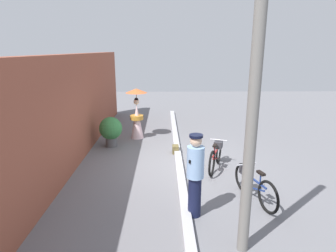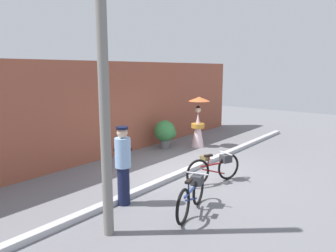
# 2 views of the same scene
# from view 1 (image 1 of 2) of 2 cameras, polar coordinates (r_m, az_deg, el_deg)

# --- Properties ---
(ground_plane) EXTENTS (30.00, 30.00, 0.00)m
(ground_plane) POSITION_cam_1_polar(r_m,az_deg,el_deg) (8.54, 2.15, -7.49)
(ground_plane) COLOR slate
(building_wall) EXTENTS (14.00, 0.40, 3.14)m
(building_wall) POSITION_cam_1_polar(r_m,az_deg,el_deg) (8.50, -19.20, 2.63)
(building_wall) COLOR brown
(building_wall) RESTS_ON ground_plane
(sidewalk_curb) EXTENTS (14.00, 0.20, 0.12)m
(sidewalk_curb) POSITION_cam_1_polar(r_m,az_deg,el_deg) (8.52, 2.15, -7.12)
(sidewalk_curb) COLOR #B2B2B7
(sidewalk_curb) RESTS_ON ground_plane
(bicycle_near_officer) EXTENTS (1.60, 0.70, 0.77)m
(bicycle_near_officer) POSITION_cam_1_polar(r_m,az_deg,el_deg) (8.22, 9.49, -5.64)
(bicycle_near_officer) COLOR black
(bicycle_near_officer) RESTS_ON ground_plane
(bicycle_far_side) EXTENTS (1.60, 0.60, 0.77)m
(bicycle_far_side) POSITION_cam_1_polar(r_m,az_deg,el_deg) (6.74, 16.60, -10.88)
(bicycle_far_side) COLOR black
(bicycle_far_side) RESTS_ON ground_plane
(person_officer) EXTENTS (0.34, 0.34, 1.71)m
(person_officer) POSITION_cam_1_polar(r_m,az_deg,el_deg) (5.70, 5.42, -9.39)
(person_officer) COLOR #141938
(person_officer) RESTS_ON ground_plane
(person_with_parasol) EXTENTS (0.80, 0.80, 1.88)m
(person_with_parasol) POSITION_cam_1_polar(r_m,az_deg,el_deg) (10.79, -6.22, 2.45)
(person_with_parasol) COLOR silver
(person_with_parasol) RESTS_ON ground_plane
(potted_plant_by_door) EXTENTS (0.80, 0.78, 1.04)m
(potted_plant_by_door) POSITION_cam_1_polar(r_m,az_deg,el_deg) (10.06, -11.18, -0.69)
(potted_plant_by_door) COLOR #59595B
(potted_plant_by_door) RESTS_ON ground_plane
(backpack_on_pavement) EXTENTS (0.29, 0.20, 0.26)m
(backpack_on_pavement) POSITION_cam_1_polar(r_m,az_deg,el_deg) (9.34, 1.53, -4.60)
(backpack_on_pavement) COLOR brown
(backpack_on_pavement) RESTS_ON ground_plane
(utility_pole) EXTENTS (0.18, 0.18, 4.80)m
(utility_pole) POSITION_cam_1_polar(r_m,az_deg,el_deg) (4.42, 16.51, 3.12)
(utility_pole) COLOR slate
(utility_pole) RESTS_ON ground_plane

